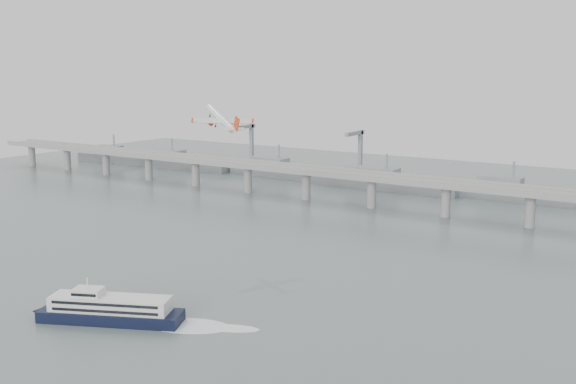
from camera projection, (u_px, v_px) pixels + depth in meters
The scene contains 5 objects.
ground at pixel (210, 306), 258.24m from camera, with size 900.00×900.00×0.00m, color slate.
bridge at pixel (414, 185), 420.09m from camera, with size 800.00×22.00×23.90m.
distant_fleet at pixel (270, 170), 558.79m from camera, with size 453.00×60.90×40.00m.
ferry at pixel (111, 310), 241.94m from camera, with size 80.25×42.43×16.15m.
airliner at pixel (221, 120), 318.53m from camera, with size 32.95×31.28×14.59m.
Camera 1 is at (159.98, -189.12, 90.33)m, focal length 42.00 mm.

